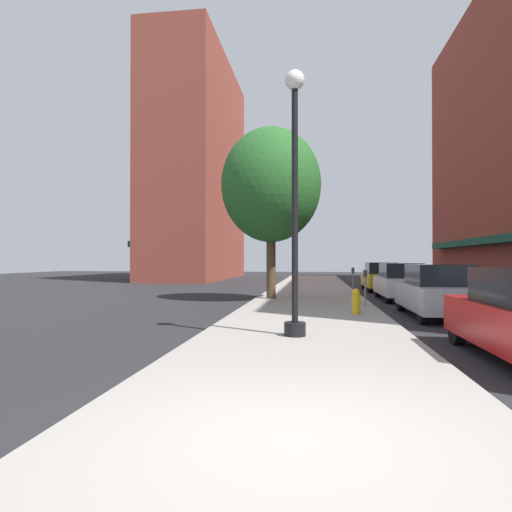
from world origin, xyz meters
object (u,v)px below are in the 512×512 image
lamppost (295,197)px  car_white (400,282)px  parking_meter_near (353,277)px  fire_hydrant (356,301)px  parking_meter_far (365,283)px  car_silver (437,292)px  car_yellow (380,277)px  tree_near (271,185)px

lamppost → car_white: size_ratio=1.37×
lamppost → parking_meter_near: size_ratio=4.50×
fire_hydrant → parking_meter_near: parking_meter_near is taller
fire_hydrant → parking_meter_far: parking_meter_far is taller
lamppost → parking_meter_near: 12.43m
parking_meter_far → car_silver: bearing=-47.3°
parking_meter_far → car_yellow: size_ratio=0.30×
tree_near → car_silver: bearing=-39.7°
car_white → car_yellow: size_ratio=1.00×
car_yellow → fire_hydrant: bearing=-101.7°
lamppost → parking_meter_near: bearing=79.3°
fire_hydrant → car_white: 6.84m
parking_meter_near → car_white: bearing=-37.1°
tree_near → car_yellow: size_ratio=1.74×
car_silver → car_yellow: size_ratio=1.00×
lamppost → fire_hydrant: bearing=67.9°
fire_hydrant → parking_meter_near: bearing=85.9°
parking_meter_far → car_silver: size_ratio=0.30×
lamppost → parking_meter_near: lamppost is taller
fire_hydrant → car_white: bearing=68.4°
lamppost → car_silver: size_ratio=1.37×
fire_hydrant → lamppost: bearing=-112.1°
parking_meter_near → car_silver: (1.95, -7.41, -0.14)m
tree_near → car_yellow: tree_near is taller
parking_meter_near → car_silver: 7.66m
lamppost → fire_hydrant: lamppost is taller
parking_meter_near → parking_meter_far: same height
car_silver → car_white: (0.00, 5.94, 0.00)m
parking_meter_near → fire_hydrant: bearing=-94.1°
car_yellow → tree_near: bearing=-128.5°
fire_hydrant → car_white: car_white is taller
parking_meter_near → car_yellow: bearing=66.5°
car_silver → car_white: same height
parking_meter_far → car_silver: car_silver is taller
lamppost → car_yellow: lamppost is taller
tree_near → car_white: size_ratio=1.74×
parking_meter_near → car_white: 2.45m
car_yellow → lamppost: bearing=-104.5°
tree_near → car_yellow: 10.11m
parking_meter_far → fire_hydrant: bearing=-102.6°
parking_meter_far → car_silver: 2.88m
fire_hydrant → parking_meter_near: size_ratio=0.60×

